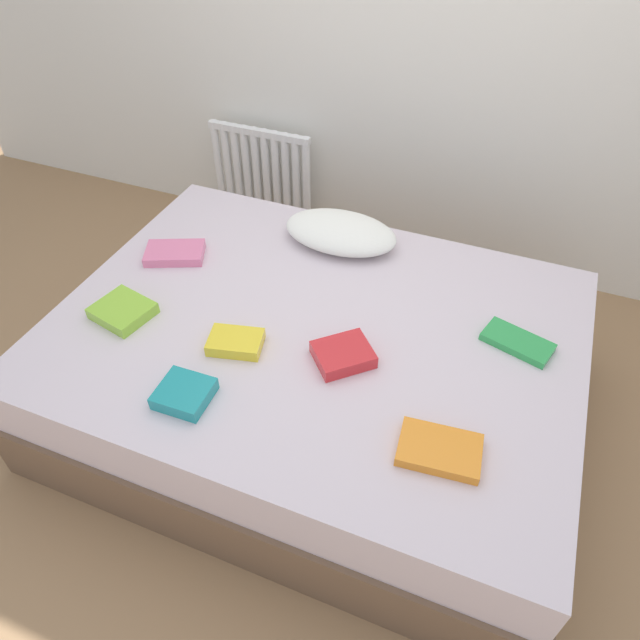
{
  "coord_description": "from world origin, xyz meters",
  "views": [
    {
      "loc": [
        0.61,
        -1.46,
        2.0
      ],
      "look_at": [
        0.0,
        0.05,
        0.48
      ],
      "focal_mm": 32.32,
      "sensor_mm": 36.0,
      "label": 1
    }
  ],
  "objects_px": {
    "pillow": "(341,232)",
    "textbook_lime": "(123,311)",
    "radiator": "(262,174)",
    "textbook_teal": "(184,394)",
    "bed": "(315,369)",
    "textbook_green": "(517,342)",
    "textbook_orange": "(439,450)",
    "textbook_yellow": "(236,342)",
    "textbook_red": "(343,355)",
    "textbook_pink": "(175,253)"
  },
  "relations": [
    {
      "from": "pillow",
      "to": "textbook_lime",
      "type": "relative_size",
      "value": 2.46
    },
    {
      "from": "radiator",
      "to": "textbook_teal",
      "type": "bearing_deg",
      "value": -71.62
    },
    {
      "from": "pillow",
      "to": "textbook_teal",
      "type": "bearing_deg",
      "value": -99.32
    },
    {
      "from": "bed",
      "to": "textbook_lime",
      "type": "bearing_deg",
      "value": -162.1
    },
    {
      "from": "textbook_green",
      "to": "textbook_orange",
      "type": "bearing_deg",
      "value": -89.12
    },
    {
      "from": "radiator",
      "to": "textbook_orange",
      "type": "xyz_separation_m",
      "value": [
        1.39,
        -1.59,
        0.17
      ]
    },
    {
      "from": "bed",
      "to": "textbook_yellow",
      "type": "relative_size",
      "value": 10.42
    },
    {
      "from": "bed",
      "to": "textbook_orange",
      "type": "bearing_deg",
      "value": -34.37
    },
    {
      "from": "textbook_red",
      "to": "bed",
      "type": "bearing_deg",
      "value": 98.16
    },
    {
      "from": "textbook_green",
      "to": "textbook_teal",
      "type": "distance_m",
      "value": 1.19
    },
    {
      "from": "textbook_orange",
      "to": "textbook_green",
      "type": "bearing_deg",
      "value": 68.83
    },
    {
      "from": "textbook_red",
      "to": "textbook_pink",
      "type": "height_order",
      "value": "textbook_red"
    },
    {
      "from": "bed",
      "to": "pillow",
      "type": "bearing_deg",
      "value": 100.29
    },
    {
      "from": "radiator",
      "to": "textbook_yellow",
      "type": "height_order",
      "value": "radiator"
    },
    {
      "from": "bed",
      "to": "textbook_green",
      "type": "height_order",
      "value": "textbook_green"
    },
    {
      "from": "textbook_red",
      "to": "textbook_yellow",
      "type": "xyz_separation_m",
      "value": [
        -0.38,
        -0.08,
        -0.0
      ]
    },
    {
      "from": "textbook_pink",
      "to": "textbook_teal",
      "type": "xyz_separation_m",
      "value": [
        0.46,
        -0.66,
        0.0
      ]
    },
    {
      "from": "textbook_teal",
      "to": "textbook_lime",
      "type": "bearing_deg",
      "value": 146.99
    },
    {
      "from": "textbook_green",
      "to": "textbook_teal",
      "type": "xyz_separation_m",
      "value": [
        -0.99,
        -0.67,
        0.01
      ]
    },
    {
      "from": "textbook_pink",
      "to": "textbook_orange",
      "type": "xyz_separation_m",
      "value": [
        1.29,
        -0.56,
        -0.0
      ]
    },
    {
      "from": "textbook_lime",
      "to": "textbook_teal",
      "type": "relative_size",
      "value": 1.2
    },
    {
      "from": "textbook_yellow",
      "to": "textbook_lime",
      "type": "bearing_deg",
      "value": 167.86
    },
    {
      "from": "bed",
      "to": "textbook_red",
      "type": "relative_size",
      "value": 10.25
    },
    {
      "from": "pillow",
      "to": "textbook_pink",
      "type": "xyz_separation_m",
      "value": [
        -0.63,
        -0.36,
        -0.04
      ]
    },
    {
      "from": "textbook_teal",
      "to": "radiator",
      "type": "bearing_deg",
      "value": 106.66
    },
    {
      "from": "pillow",
      "to": "textbook_red",
      "type": "distance_m",
      "value": 0.71
    },
    {
      "from": "textbook_pink",
      "to": "textbook_lime",
      "type": "bearing_deg",
      "value": -110.64
    },
    {
      "from": "textbook_yellow",
      "to": "textbook_teal",
      "type": "relative_size",
      "value": 1.13
    },
    {
      "from": "radiator",
      "to": "textbook_red",
      "type": "distance_m",
      "value": 1.67
    },
    {
      "from": "bed",
      "to": "textbook_lime",
      "type": "xyz_separation_m",
      "value": [
        -0.7,
        -0.23,
        0.28
      ]
    },
    {
      "from": "pillow",
      "to": "textbook_yellow",
      "type": "relative_size",
      "value": 2.62
    },
    {
      "from": "pillow",
      "to": "radiator",
      "type": "bearing_deg",
      "value": 137.52
    },
    {
      "from": "textbook_pink",
      "to": "textbook_yellow",
      "type": "xyz_separation_m",
      "value": [
        0.5,
        -0.38,
        0.0
      ]
    },
    {
      "from": "textbook_orange",
      "to": "textbook_lime",
      "type": "relative_size",
      "value": 1.22
    },
    {
      "from": "radiator",
      "to": "textbook_orange",
      "type": "distance_m",
      "value": 2.12
    },
    {
      "from": "pillow",
      "to": "textbook_pink",
      "type": "bearing_deg",
      "value": -149.96
    },
    {
      "from": "pillow",
      "to": "textbook_orange",
      "type": "xyz_separation_m",
      "value": [
        0.66,
        -0.92,
        -0.04
      ]
    },
    {
      "from": "textbook_teal",
      "to": "textbook_pink",
      "type": "bearing_deg",
      "value": 122.91
    },
    {
      "from": "pillow",
      "to": "textbook_red",
      "type": "height_order",
      "value": "pillow"
    },
    {
      "from": "textbook_yellow",
      "to": "textbook_orange",
      "type": "bearing_deg",
      "value": -25.96
    },
    {
      "from": "textbook_pink",
      "to": "textbook_teal",
      "type": "relative_size",
      "value": 1.44
    },
    {
      "from": "radiator",
      "to": "textbook_pink",
      "type": "xyz_separation_m",
      "value": [
        0.11,
        -1.03,
        0.17
      ]
    },
    {
      "from": "radiator",
      "to": "textbook_lime",
      "type": "distance_m",
      "value": 1.44
    },
    {
      "from": "textbook_orange",
      "to": "textbook_yellow",
      "type": "xyz_separation_m",
      "value": [
        -0.79,
        0.17,
        0.0
      ]
    },
    {
      "from": "textbook_pink",
      "to": "textbook_orange",
      "type": "bearing_deg",
      "value": -46.92
    },
    {
      "from": "bed",
      "to": "textbook_green",
      "type": "relative_size",
      "value": 8.14
    },
    {
      "from": "textbook_yellow",
      "to": "bed",
      "type": "bearing_deg",
      "value": 30.46
    },
    {
      "from": "textbook_pink",
      "to": "textbook_teal",
      "type": "height_order",
      "value": "textbook_teal"
    },
    {
      "from": "radiator",
      "to": "textbook_lime",
      "type": "relative_size",
      "value": 2.98
    },
    {
      "from": "textbook_green",
      "to": "textbook_pink",
      "type": "bearing_deg",
      "value": -163.49
    }
  ]
}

